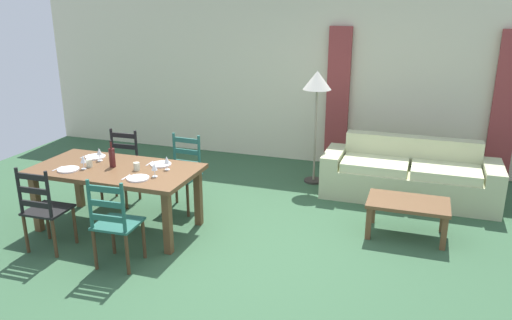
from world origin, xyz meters
The scene contains 27 objects.
ground_plane centered at (0.00, 0.00, -0.01)m, with size 9.60×9.60×0.02m, color #315637.
wall_far centered at (0.00, 3.30, 1.35)m, with size 9.60×0.16×2.70m, color beige.
curtain_panel_left centered at (0.55, 3.16, 1.10)m, with size 0.35×0.08×2.20m, color brown.
curtain_panel_right centered at (2.95, 3.16, 1.10)m, with size 0.35×0.08×2.20m, color brown.
dining_table centered at (-1.44, -0.02, 0.66)m, with size 1.90×0.96×0.75m.
dining_chair_near_left centered at (-1.85, -0.75, 0.48)m, with size 0.43×0.41×0.96m.
dining_chair_near_right centered at (-0.95, -0.81, 0.48)m, with size 0.44×0.42×0.96m.
dining_chair_far_left centered at (-1.86, 0.70, 0.48)m, with size 0.43×0.42×0.96m.
dining_chair_far_right centered at (-0.98, 0.75, 0.48)m, with size 0.44×0.42×0.96m.
dinner_plate_near_left centered at (-1.89, -0.27, 0.76)m, with size 0.24×0.24×0.02m, color white.
fork_near_left centered at (-2.04, -0.27, 0.75)m, with size 0.02×0.17×0.01m, color silver.
dinner_plate_near_right centered at (-0.99, -0.27, 0.76)m, with size 0.24×0.24×0.02m, color white.
fork_near_right centered at (-1.14, -0.27, 0.75)m, with size 0.02×0.17×0.01m, color silver.
dinner_plate_far_left centered at (-1.89, 0.23, 0.76)m, with size 0.24×0.24×0.02m, color white.
fork_far_left centered at (-2.04, 0.23, 0.75)m, with size 0.02×0.17×0.01m, color silver.
dinner_plate_far_right centered at (-0.99, 0.23, 0.76)m, with size 0.24×0.24×0.02m, color white.
fork_far_right centered at (-1.14, 0.23, 0.75)m, with size 0.02×0.17×0.01m, color silver.
wine_bottle centered at (-1.48, 0.00, 0.87)m, with size 0.07×0.07×0.32m.
wine_glass_near_left centered at (-1.75, -0.17, 0.86)m, with size 0.06×0.06×0.16m.
wine_glass_near_right centered at (-0.86, -0.14, 0.86)m, with size 0.06×0.06×0.16m.
wine_glass_far_left centered at (-1.76, 0.14, 0.86)m, with size 0.06×0.06×0.16m.
wine_glass_far_right centered at (-0.84, 0.11, 0.86)m, with size 0.06×0.06×0.16m.
coffee_cup_primary centered at (-1.16, -0.01, 0.80)m, with size 0.07×0.07×0.09m, color beige.
coffee_cup_secondary centered at (-1.74, -0.09, 0.80)m, with size 0.07×0.07×0.09m, color beige.
couch centered at (1.75, 2.07, 0.29)m, with size 2.29×0.82×0.80m.
coffee_table centered at (1.78, 0.86, 0.36)m, with size 0.90×0.56×0.42m.
standing_lamp centered at (0.40, 2.26, 1.41)m, with size 0.40×0.40×1.64m.
Camera 1 is at (1.83, -4.64, 2.60)m, focal length 35.14 mm.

